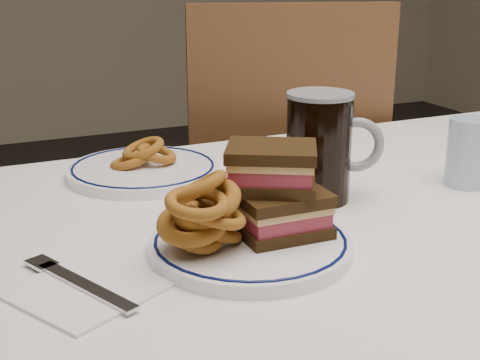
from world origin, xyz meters
name	(u,v)px	position (x,y,z in m)	size (l,w,h in m)	color
dining_table	(364,272)	(0.00, 0.00, 0.64)	(1.27, 0.87, 0.75)	silver
chair_far	(279,186)	(0.20, 0.66, 0.55)	(0.58, 0.58, 1.01)	#472A16
main_plate	(250,244)	(-0.22, -0.07, 0.76)	(0.25, 0.25, 0.02)	white
reuben_sandwich	(277,190)	(-0.19, -0.07, 0.82)	(0.14, 0.13, 0.11)	black
onion_rings_main	(202,215)	(-0.29, -0.08, 0.81)	(0.12, 0.12, 0.13)	brown
ketchup_ramekin	(202,210)	(-0.26, 0.00, 0.78)	(0.06, 0.06, 0.03)	silver
beer_mug	(321,146)	(-0.05, 0.06, 0.83)	(0.14, 0.10, 0.16)	black
water_glass	(469,152)	(0.20, 0.02, 0.80)	(0.07, 0.07, 0.11)	#A5C0D5
far_plate	(143,170)	(-0.26, 0.28, 0.76)	(0.25, 0.25, 0.02)	white
onion_rings_far	(143,154)	(-0.25, 0.29, 0.78)	(0.12, 0.08, 0.06)	brown
napkin_fork	(84,288)	(-0.43, -0.09, 0.75)	(0.19, 0.20, 0.01)	white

